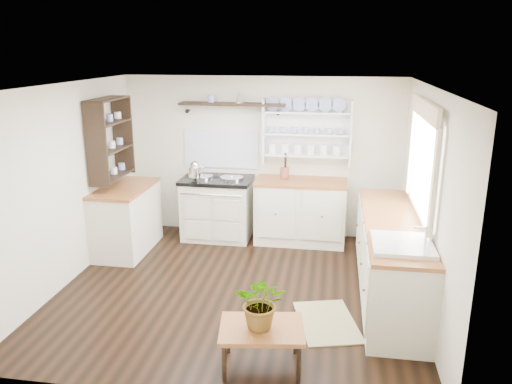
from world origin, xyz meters
TOP-DOWN VIEW (x-y plane):
  - floor at (0.00, 0.00)m, footprint 4.00×3.80m
  - wall_back at (0.00, 1.90)m, footprint 4.00×0.02m
  - wall_right at (2.00, 0.00)m, footprint 0.02×3.80m
  - wall_left at (-2.00, 0.00)m, footprint 0.02×3.80m
  - ceiling at (0.00, 0.00)m, footprint 4.00×3.80m
  - window at (1.95, 0.15)m, footprint 0.08×1.55m
  - aga_cooker at (-0.60, 1.57)m, footprint 1.00×0.69m
  - back_cabinets at (0.60, 1.60)m, footprint 1.27×0.63m
  - right_cabinets at (1.70, 0.10)m, footprint 0.62×2.43m
  - belfast_sink at (1.70, -0.65)m, footprint 0.55×0.60m
  - left_cabinets at (-1.70, 0.90)m, footprint 0.62×1.13m
  - plate_rack at (0.65, 1.86)m, footprint 1.20×0.22m
  - high_shelf at (-0.40, 1.78)m, footprint 1.50×0.29m
  - left_shelving at (-1.84, 0.90)m, footprint 0.28×0.80m
  - kettle at (-0.88, 1.45)m, footprint 0.19×0.19m
  - utensil_crock at (0.36, 1.68)m, footprint 0.12×0.12m
  - center_table at (0.49, -1.40)m, footprint 0.78×0.61m
  - potted_plant at (0.49, -1.40)m, footprint 0.43×0.37m
  - floor_rug at (1.04, -0.58)m, footprint 0.75×0.96m

SIDE VIEW (x-z plane):
  - floor at x=0.00m, z-range -0.01..0.01m
  - floor_rug at x=1.04m, z-range 0.00..0.02m
  - center_table at x=0.49m, z-range 0.15..0.54m
  - aga_cooker at x=-0.60m, z-range -0.01..0.91m
  - right_cabinets at x=1.70m, z-range 0.01..0.91m
  - left_cabinets at x=-1.70m, z-range 0.01..0.91m
  - back_cabinets at x=0.60m, z-range 0.01..0.91m
  - potted_plant at x=0.49m, z-range 0.39..0.86m
  - belfast_sink at x=1.70m, z-range 0.58..1.03m
  - utensil_crock at x=0.36m, z-range 0.91..1.06m
  - kettle at x=-0.88m, z-range 0.93..1.16m
  - wall_back at x=0.00m, z-range 0.00..2.30m
  - wall_right at x=2.00m, z-range 0.00..2.30m
  - wall_left at x=-2.00m, z-range 0.00..2.30m
  - left_shelving at x=-1.84m, z-range 1.02..2.08m
  - plate_rack at x=0.65m, z-range 1.11..2.01m
  - window at x=1.95m, z-range 0.95..2.17m
  - high_shelf at x=-0.40m, z-range 1.83..1.99m
  - ceiling at x=0.00m, z-range 2.29..2.30m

